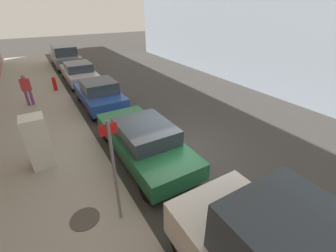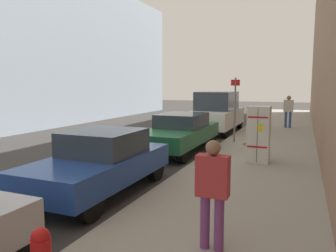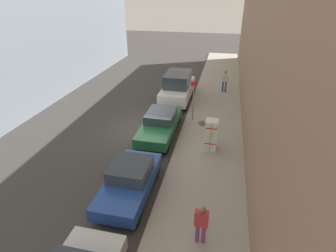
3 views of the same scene
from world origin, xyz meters
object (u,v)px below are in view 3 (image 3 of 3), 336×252
at_px(discarded_refrigerator, 211,135).
at_px(parked_sedan_green, 160,123).
at_px(pedestrian_walking_far, 225,79).
at_px(parked_van_white, 178,87).
at_px(pedestrian_standing_near, 201,222).
at_px(parked_hatchback_blue, 130,180).
at_px(street_sign_post, 193,99).

distance_m(discarded_refrigerator, parked_sedan_green, 3.26).
height_order(pedestrian_walking_far, parked_van_white, parked_van_white).
distance_m(discarded_refrigerator, pedestrian_walking_far, 9.07).
bearing_deg(pedestrian_standing_near, parked_sedan_green, -150.19).
height_order(pedestrian_walking_far, parked_sedan_green, pedestrian_walking_far).
xyz_separation_m(parked_van_white, parked_hatchback_blue, (-0.00, 10.82, -0.33)).
bearing_deg(parked_hatchback_blue, pedestrian_walking_far, -104.86).
bearing_deg(street_sign_post, parked_hatchback_blue, 77.37).
bearing_deg(discarded_refrigerator, street_sign_post, -66.99).
distance_m(discarded_refrigerator, parked_hatchback_blue, 5.04).
relative_size(street_sign_post, parked_sedan_green, 0.56).
distance_m(discarded_refrigerator, street_sign_post, 3.60).
distance_m(parked_van_white, parked_hatchback_blue, 10.83).
xyz_separation_m(discarded_refrigerator, parked_sedan_green, (3.02, -1.21, -0.25)).
bearing_deg(pedestrian_walking_far, pedestrian_standing_near, 167.88).
bearing_deg(parked_van_white, pedestrian_standing_near, 103.87).
xyz_separation_m(street_sign_post, parked_sedan_green, (1.63, 2.05, -0.87)).
height_order(discarded_refrigerator, parked_van_white, parked_van_white).
xyz_separation_m(street_sign_post, parked_van_white, (1.63, -3.53, -0.55)).
bearing_deg(street_sign_post, pedestrian_walking_far, -107.59).
height_order(discarded_refrigerator, pedestrian_walking_far, pedestrian_walking_far).
height_order(parked_van_white, parked_hatchback_blue, parked_van_white).
distance_m(street_sign_post, parked_hatchback_blue, 7.53).
bearing_deg(discarded_refrigerator, parked_hatchback_blue, 53.17).
distance_m(pedestrian_walking_far, parked_van_white, 4.14).
bearing_deg(parked_sedan_green, pedestrian_walking_far, -113.88).
distance_m(street_sign_post, pedestrian_standing_near, 9.27).
distance_m(discarded_refrigerator, pedestrian_standing_near, 5.87).
bearing_deg(parked_hatchback_blue, street_sign_post, -102.63).
bearing_deg(pedestrian_walking_far, street_sign_post, 151.61).
bearing_deg(parked_sedan_green, discarded_refrigerator, 158.11).
bearing_deg(pedestrian_standing_near, parked_van_white, -160.13).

